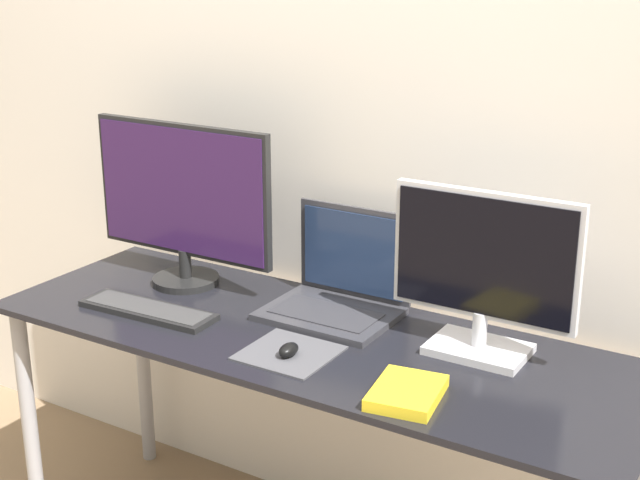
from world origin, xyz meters
name	(u,v)px	position (x,y,z in m)	size (l,w,h in m)	color
wall_back	(380,117)	(0.00, 0.65, 1.25)	(7.00, 0.05, 2.50)	silver
desk	(310,369)	(0.00, 0.29, 0.65)	(1.73, 0.59, 0.75)	black
monitor_left	(182,200)	(-0.50, 0.41, 1.00)	(0.60, 0.19, 0.47)	black
monitor_right	(483,272)	(0.41, 0.41, 0.96)	(0.46, 0.16, 0.40)	silver
laptop	(340,288)	(-0.01, 0.47, 0.81)	(0.34, 0.27, 0.27)	#333338
keyboard	(148,310)	(-0.44, 0.18, 0.76)	(0.40, 0.13, 0.02)	black
mousepad	(289,353)	(0.02, 0.17, 0.75)	(0.21, 0.21, 0.00)	#47474C
mouse	(289,350)	(0.03, 0.15, 0.77)	(0.04, 0.06, 0.03)	black
book	(407,393)	(0.36, 0.11, 0.76)	(0.17, 0.20, 0.03)	yellow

